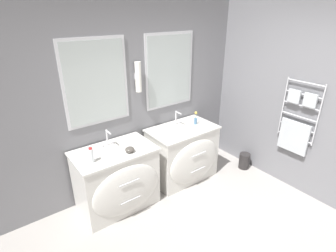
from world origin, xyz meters
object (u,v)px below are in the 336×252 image
object	(u,v)px
vanity_left	(118,180)
amenity_bowl	(130,150)
toiletry_bottle	(91,155)
flower_vase	(196,119)
waste_bin	(244,161)
vanity_right	(184,154)

from	to	relation	value
vanity_left	amenity_bowl	bearing A→B (deg)	-39.28
toiletry_bottle	amenity_bowl	size ratio (longest dim) A/B	1.66
vanity_left	flower_vase	size ratio (longest dim) A/B	4.93
vanity_left	toiletry_bottle	bearing A→B (deg)	-169.04
toiletry_bottle	waste_bin	xyz separation A→B (m)	(2.44, -0.34, -0.80)
waste_bin	vanity_right	bearing A→B (deg)	157.86
toiletry_bottle	flower_vase	size ratio (longest dim) A/B	0.94
toiletry_bottle	flower_vase	world-z (taller)	flower_vase
vanity_right	flower_vase	distance (m)	0.56
vanity_left	amenity_bowl	distance (m)	0.49
amenity_bowl	waste_bin	bearing A→B (deg)	-8.28
vanity_right	toiletry_bottle	size ratio (longest dim) A/B	5.25
vanity_left	toiletry_bottle	size ratio (longest dim) A/B	5.25
flower_vase	waste_bin	distance (m)	1.17
waste_bin	toiletry_bottle	bearing A→B (deg)	172.00
amenity_bowl	flower_vase	size ratio (longest dim) A/B	0.57
toiletry_bottle	amenity_bowl	distance (m)	0.47
vanity_right	amenity_bowl	world-z (taller)	amenity_bowl
vanity_left	flower_vase	world-z (taller)	flower_vase
vanity_left	amenity_bowl	size ratio (longest dim) A/B	8.69
flower_vase	waste_bin	size ratio (longest dim) A/B	0.78
toiletry_bottle	waste_bin	distance (m)	2.59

